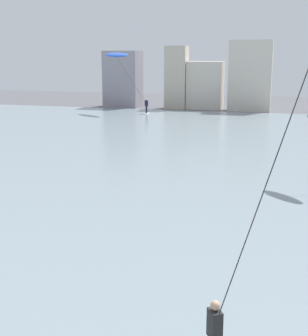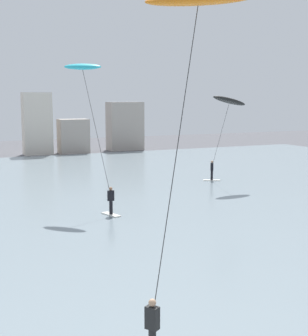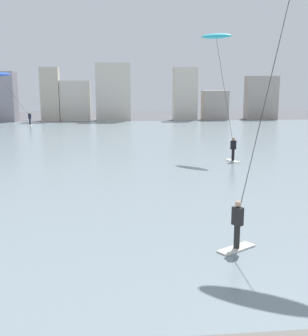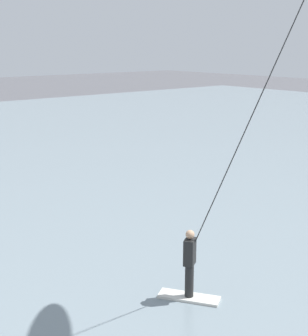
# 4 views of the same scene
# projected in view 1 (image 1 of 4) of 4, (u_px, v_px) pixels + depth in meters

# --- Properties ---
(water_bay) EXTENTS (84.00, 52.00, 0.10)m
(water_bay) POSITION_uv_depth(u_px,v_px,m) (267.00, 164.00, 29.26)
(water_bay) COLOR gray
(water_bay) RESTS_ON ground
(far_shore_buildings) EXTENTS (41.60, 3.68, 7.99)m
(far_shore_buildings) POSITION_uv_depth(u_px,v_px,m) (257.00, 82.00, 55.97)
(far_shore_buildings) COLOR gray
(far_shore_buildings) RESTS_ON ground
(kitesurfer_blue) EXTENTS (5.61, 3.23, 6.64)m
(kitesurfer_blue) POSITION_uv_depth(u_px,v_px,m) (118.00, 58.00, 52.83)
(kitesurfer_blue) COLOR silver
(kitesurfer_blue) RESTS_ON water_bay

